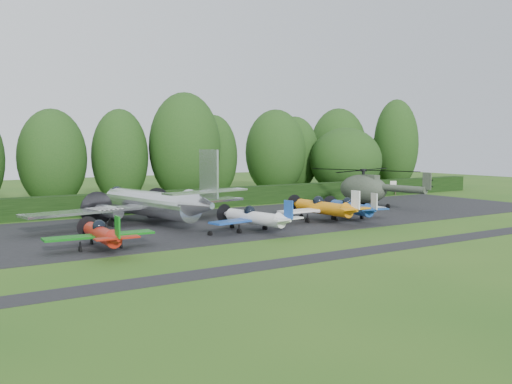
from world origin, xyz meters
TOP-DOWN VIEW (x-y plane):
  - ground at (0.00, 0.00)m, footprint 160.00×160.00m
  - apron at (0.00, 10.00)m, footprint 70.00×18.00m
  - taxiway_verge at (0.00, -6.00)m, footprint 70.00×2.00m
  - hedgerow at (0.00, 21.00)m, footprint 90.00×1.60m
  - transport_plane at (-6.12, 11.87)m, footprint 20.49×15.71m
  - light_plane_red at (-13.19, 3.06)m, footprint 6.92×7.27m
  - light_plane_white at (-1.05, 4.10)m, footprint 7.21×7.58m
  - light_plane_orange at (6.89, 5.60)m, footprint 7.96×8.36m
  - light_plane_blue at (9.60, 5.09)m, footprint 7.16×7.52m
  - helicopter at (18.66, 12.98)m, footprint 12.40×14.52m
  - sign_board at (29.50, 20.50)m, footprint 3.35×0.13m
  - tree_0 at (23.40, 31.72)m, footprint 6.83×6.83m
  - tree_1 at (-9.65, 30.09)m, footprint 7.11×7.11m
  - tree_3 at (31.89, 32.31)m, footprint 8.32×8.32m
  - tree_4 at (18.42, 29.21)m, footprint 7.89×7.89m
  - tree_5 at (9.86, 30.32)m, footprint 5.83×5.83m
  - tree_6 at (4.65, 27.82)m, footprint 8.27×8.27m
  - tree_9 at (-2.47, 29.54)m, footprint 6.26×6.26m
  - tree_11 at (40.54, 29.72)m, footprint 7.05×7.05m
  - tree_12 at (38.72, 27.30)m, footprint 6.45×6.45m
  - tree_13 at (27.24, 25.48)m, footprint 9.64×9.64m

SIDE VIEW (x-z plane):
  - ground at x=0.00m, z-range 0.00..0.00m
  - hedgerow at x=0.00m, z-range -1.00..1.00m
  - taxiway_verge at x=0.00m, z-range 0.00..0.00m
  - apron at x=0.00m, z-range 0.00..0.01m
  - light_plane_red at x=-13.19m, z-range -0.22..2.44m
  - light_plane_blue at x=9.60m, z-range -0.23..2.52m
  - light_plane_white at x=-1.05m, z-range -0.23..2.54m
  - sign_board at x=29.50m, z-range 0.33..2.21m
  - light_plane_orange at x=6.89m, z-range -0.26..2.80m
  - transport_plane at x=-6.12m, z-range -1.45..5.11m
  - helicopter at x=18.66m, z-range 0.15..4.14m
  - tree_13 at x=27.24m, z-range -0.01..8.81m
  - tree_11 at x=40.54m, z-range -0.01..9.40m
  - tree_5 at x=9.86m, z-range -0.02..10.24m
  - tree_1 at x=-9.65m, z-range -0.01..10.39m
  - tree_0 at x=23.40m, z-range -0.01..10.44m
  - tree_9 at x=-2.47m, z-range -0.01..10.56m
  - tree_4 at x=18.42m, z-range -0.01..11.13m
  - tree_3 at x=31.89m, z-range -0.01..11.86m
  - tree_6 at x=4.65m, z-range -0.01..12.59m
  - tree_12 at x=38.72m, z-range -0.02..13.14m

